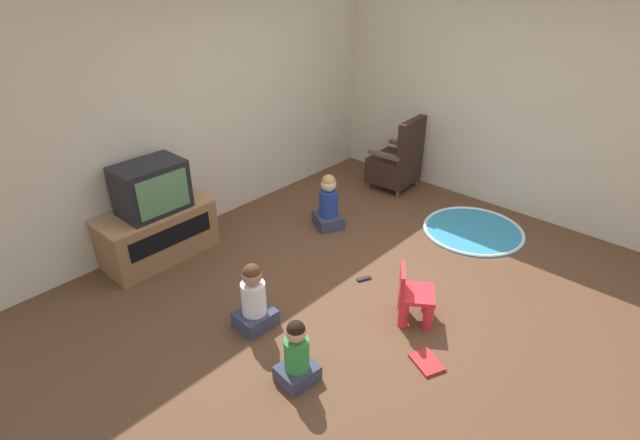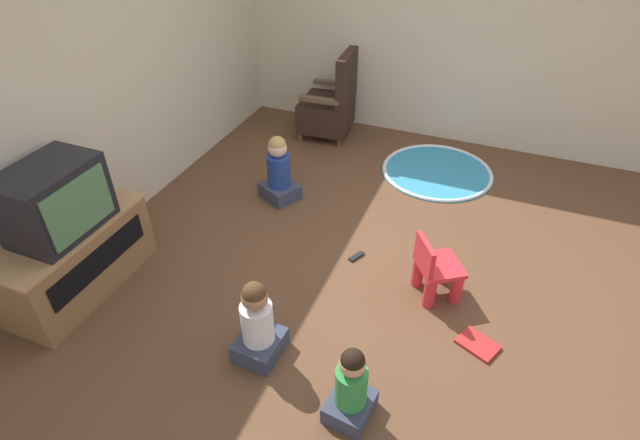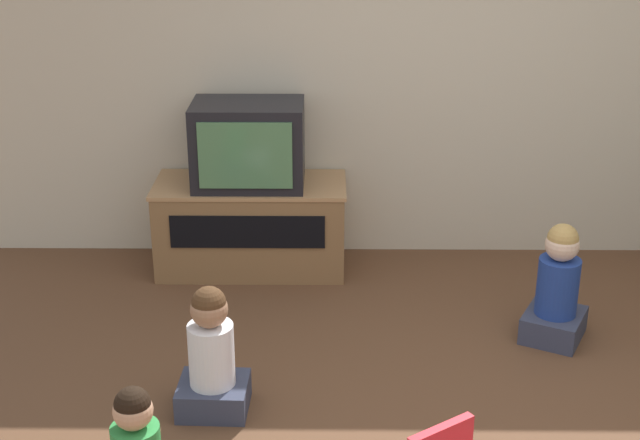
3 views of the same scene
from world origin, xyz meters
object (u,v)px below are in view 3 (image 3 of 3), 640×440
(television, at_px, (248,144))
(child_watching_right, at_px, (557,290))
(tv_cabinet, at_px, (251,224))
(child_watching_center, at_px, (212,358))

(television, xyz_separation_m, child_watching_right, (1.68, -0.86, -0.53))
(tv_cabinet, xyz_separation_m, child_watching_right, (1.68, -0.88, -0.01))
(child_watching_right, bearing_deg, child_watching_center, 138.75)
(child_watching_center, bearing_deg, child_watching_right, 23.71)
(tv_cabinet, distance_m, child_watching_center, 1.57)
(television, distance_m, child_watching_right, 1.96)
(television, height_order, child_watching_center, television)
(television, bearing_deg, tv_cabinet, 90.00)
(tv_cabinet, height_order, child_watching_center, child_watching_center)
(tv_cabinet, relative_size, child_watching_center, 1.85)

